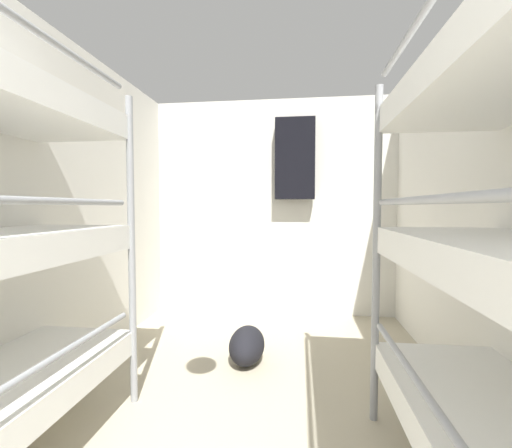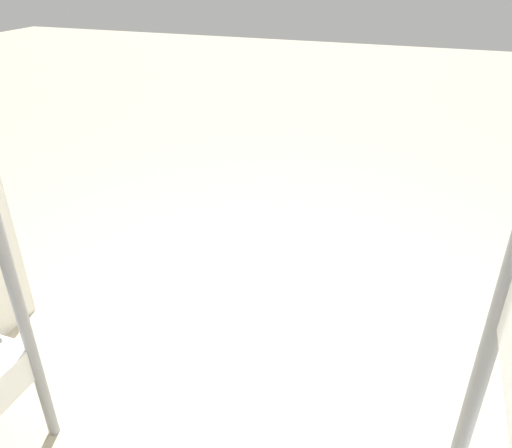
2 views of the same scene
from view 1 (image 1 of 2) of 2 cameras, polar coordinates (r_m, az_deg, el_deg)
wall_left at (r=2.51m, az=-35.89°, el=2.18°), size 0.06×4.40×2.49m
wall_back at (r=4.02m, az=2.92°, el=2.76°), size 2.89×0.06×2.49m
duffel_bag at (r=2.91m, az=-1.52°, el=-19.53°), size 0.28×0.47×0.28m
hanging_coat at (r=3.89m, az=6.51°, el=10.76°), size 0.44×0.12×0.90m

